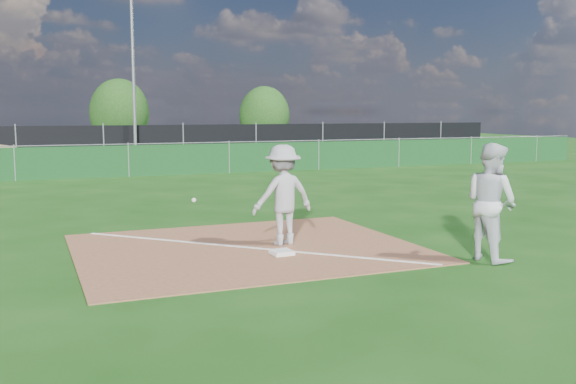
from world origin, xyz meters
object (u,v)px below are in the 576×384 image
Objects in this scene: light_pole at (134,80)px; tree_mid at (119,112)px; runner at (491,202)px; car_mid at (46,143)px; car_right at (163,143)px; tree_right at (265,115)px; play_at_first at (283,195)px; first_base at (282,252)px.

tree_mid is (0.94, 12.29, -1.58)m from light_pole.
runner is 0.43× the size of car_mid.
car_right is at bearing 65.99° from light_pole.
light_pole is 7.11m from car_right.
tree_right reaches higher than runner.
tree_right is at bearing -88.87° from car_mid.
runner is 0.42× the size of tree_mid.
light_pole reaches higher than car_right.
car_right is 9.85m from tree_right.
car_right is 7.01m from tree_mid.
play_at_first is 3.67m from runner.
play_at_first is 0.55× the size of tree_right.
first_base is 0.08× the size of tree_right.
first_base is 34.89m from tree_mid.
tree_mid reaches higher than first_base.
tree_mid reaches higher than car_mid.
tree_mid is (1.72, 33.95, 1.47)m from play_at_first.
play_at_first is at bearing 66.67° from first_base.
tree_mid is at bearing -54.23° from car_mid.
car_mid is at bearing 6.12° from runner.
first_base is at bearing -113.33° from play_at_first.
light_pole is 22.83m from first_base.
runner is at bearing -88.37° from tree_mid.
light_pole is 1.70× the size of tree_mid.
runner is (2.75, -2.43, 0.04)m from play_at_first.
light_pole is 1.87× the size of tree_right.
car_mid is (-4.01, 5.31, -3.23)m from light_pole.
first_base is (-1.12, -22.46, -3.94)m from light_pole.
first_base is 1.25m from play_at_first.
runner reaches higher than car_mid.
light_pole is 3.41× the size of play_at_first.
runner is at bearing -175.06° from car_right.
first_base is at bearing -93.39° from tree_mid.
car_right is 0.88× the size of tree_mid.
play_at_first is (-0.78, -21.66, -3.05)m from light_pole.
first_base is 35.36m from tree_right.
car_mid is 0.98× the size of tree_mid.
first_base is 27.93m from car_mid.
light_pole is at bearing -161.88° from car_mid.
light_pole is at bearing 87.94° from play_at_first.
light_pole is 21.89m from play_at_first.
runner is at bearing -85.33° from light_pole.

